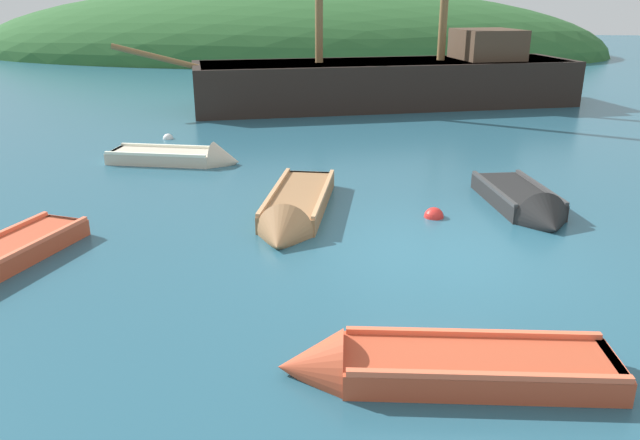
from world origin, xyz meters
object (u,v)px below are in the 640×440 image
object	(u,v)px
rowboat_near_dock	(294,213)
buoy_white	(168,139)
rowboat_outer_right	(526,206)
rowboat_far	(426,370)
sailing_ship	(390,90)
rowboat_outer_left	(184,160)
buoy_red	(434,217)

from	to	relation	value
rowboat_near_dock	buoy_white	distance (m)	7.94
rowboat_near_dock	buoy_white	size ratio (longest dim) A/B	13.00
rowboat_outer_right	rowboat_far	xyz separation A→B (m)	(-2.31, -5.83, -0.01)
sailing_ship	rowboat_outer_left	distance (m)	10.52
sailing_ship	rowboat_outer_right	bearing A→B (deg)	85.00
rowboat_near_dock	rowboat_outer_right	distance (m)	4.53
sailing_ship	rowboat_far	size ratio (longest dim) A/B	4.46
rowboat_far	buoy_white	size ratio (longest dim) A/B	12.41
rowboat_outer_right	buoy_white	xyz separation A→B (m)	(-9.06, 5.65, -0.10)
rowboat_near_dock	rowboat_outer_left	bearing A→B (deg)	-137.08
rowboat_outer_left	rowboat_far	distance (m)	10.39
sailing_ship	buoy_white	world-z (taller)	sailing_ship
rowboat_near_dock	buoy_red	world-z (taller)	rowboat_near_dock
buoy_red	rowboat_outer_right	bearing A→B (deg)	15.50
sailing_ship	buoy_white	size ratio (longest dim) A/B	55.37
rowboat_near_dock	rowboat_outer_right	bearing A→B (deg)	102.38
rowboat_near_dock	rowboat_far	distance (m)	5.45
rowboat_near_dock	buoy_white	bearing A→B (deg)	-142.57
rowboat_outer_right	sailing_ship	bearing A→B (deg)	-179.39
sailing_ship	rowboat_outer_left	bearing A→B (deg)	43.23
sailing_ship	rowboat_outer_right	xyz separation A→B (m)	(2.52, -12.10, -0.49)
rowboat_near_dock	buoy_red	size ratio (longest dim) A/B	10.38
rowboat_far	buoy_white	bearing A→B (deg)	-62.37
rowboat_outer_right	rowboat_far	world-z (taller)	rowboat_outer_right
rowboat_far	buoy_red	size ratio (longest dim) A/B	9.91
rowboat_outer_left	rowboat_far	xyz separation A→B (m)	(5.46, -8.83, 0.01)
rowboat_outer_left	buoy_red	distance (m)	6.92
rowboat_far	rowboat_outer_left	bearing A→B (deg)	-61.10
buoy_white	buoy_red	xyz separation A→B (m)	(7.26, -6.16, 0.00)
rowboat_outer_left	rowboat_far	world-z (taller)	rowboat_outer_left
rowboat_outer_right	rowboat_outer_left	world-z (taller)	rowboat_outer_right
sailing_ship	rowboat_near_dock	distance (m)	13.07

